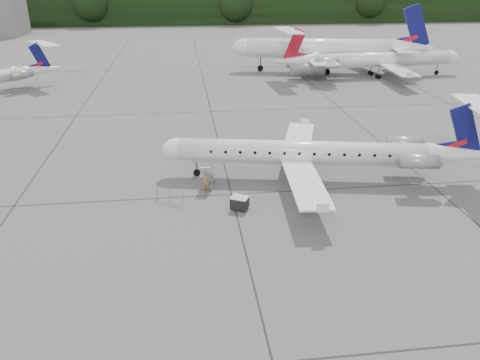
{
  "coord_description": "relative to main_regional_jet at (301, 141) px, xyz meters",
  "views": [
    {
      "loc": [
        -8.29,
        -27.33,
        15.9
      ],
      "look_at": [
        -4.56,
        2.77,
        2.3
      ],
      "focal_mm": 35.0,
      "sensor_mm": 36.0,
      "label": 1
    }
  ],
  "objects": [
    {
      "name": "airstair",
      "position": [
        -7.64,
        -0.58,
        -2.26
      ],
      "size": [
        1.23,
        2.21,
        2.06
      ],
      "primitive_type": null,
      "rotation": [
        0.0,
        0.0,
        -0.19
      ],
      "color": "white",
      "rests_on": "ground"
    },
    {
      "name": "main_regional_jet",
      "position": [
        0.0,
        0.0,
        0.0
      ],
      "size": [
        28.66,
        22.96,
        6.57
      ],
      "primitive_type": null,
      "rotation": [
        0.0,
        0.0,
        -0.19
      ],
      "color": "white",
      "rests_on": "ground"
    },
    {
      "name": "bg_narrowbody",
      "position": [
        13.74,
        43.83,
        2.24
      ],
      "size": [
        34.63,
        27.93,
        11.05
      ],
      "primitive_type": null,
      "rotation": [
        0.0,
        0.0,
        -0.2
      ],
      "color": "white",
      "rests_on": "ground"
    },
    {
      "name": "bg_regional_right",
      "position": [
        23.04,
        38.63,
        0.63
      ],
      "size": [
        31.05,
        23.16,
        7.84
      ],
      "primitive_type": null,
      "rotation": [
        0.0,
        0.0,
        3.2
      ],
      "color": "white",
      "rests_on": "ground"
    },
    {
      "name": "ground",
      "position": [
        -1.02,
        -7.58,
        -3.29
      ],
      "size": [
        320.0,
        320.0,
        0.0
      ],
      "primitive_type": "plane",
      "color": "#60605E",
      "rests_on": "ground"
    },
    {
      "name": "baggage_cart",
      "position": [
        -5.62,
        -4.87,
        -2.77
      ],
      "size": [
        1.49,
        1.39,
        1.03
      ],
      "primitive_type": null,
      "rotation": [
        0.0,
        0.0,
        -0.47
      ],
      "color": "black",
      "rests_on": "ground"
    },
    {
      "name": "passenger",
      "position": [
        -7.87,
        -1.75,
        -2.41
      ],
      "size": [
        0.67,
        0.47,
        1.75
      ],
      "primitive_type": "imported",
      "rotation": [
        0.0,
        0.0,
        0.08
      ],
      "color": "#88684A",
      "rests_on": "ground"
    },
    {
      "name": "treeline",
      "position": [
        -1.02,
        122.42,
        0.71
      ],
      "size": [
        260.0,
        4.0,
        8.0
      ],
      "primitive_type": "cube",
      "color": "black",
      "rests_on": "ground"
    },
    {
      "name": "safety_railing",
      "position": [
        -10.67,
        -3.09,
        -2.79
      ],
      "size": [
        1.95,
        1.17,
        1.0
      ],
      "primitive_type": null,
      "rotation": [
        0.0,
        0.0,
        -0.52
      ],
      "color": "gray",
      "rests_on": "ground"
    }
  ]
}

